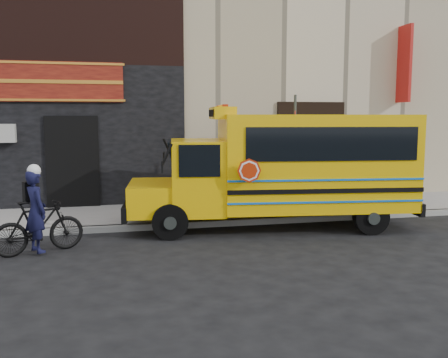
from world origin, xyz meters
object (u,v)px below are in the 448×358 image
object	(u,v)px
school_bus	(287,166)
sign_pole	(294,152)
cyclist	(36,214)
bicycle	(39,227)

from	to	relation	value
school_bus	sign_pole	xyz separation A→B (m)	(0.48, 0.75, 0.28)
sign_pole	cyclist	xyz separation A→B (m)	(-6.10, -1.93, -0.98)
sign_pole	bicycle	world-z (taller)	sign_pole
school_bus	cyclist	distance (m)	5.79
bicycle	cyclist	world-z (taller)	cyclist
school_bus	bicycle	distance (m)	5.79
sign_pole	cyclist	bearing A→B (deg)	-162.42
cyclist	school_bus	bearing A→B (deg)	-109.15
school_bus	cyclist	bearing A→B (deg)	-168.15
bicycle	cyclist	distance (m)	0.29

